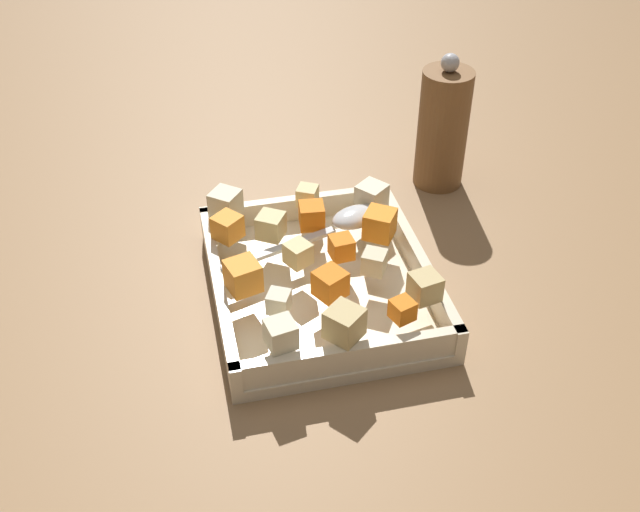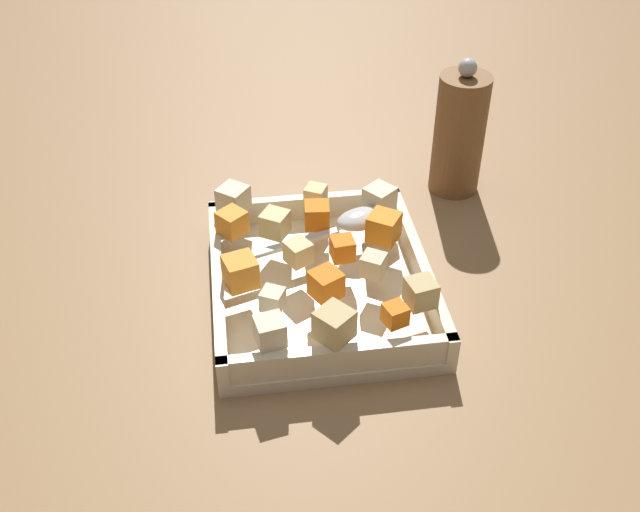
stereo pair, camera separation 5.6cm
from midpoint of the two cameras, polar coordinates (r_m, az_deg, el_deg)
The scene contains 21 objects.
ground_plane at distance 0.87m, azimuth -2.69°, elevation -3.16°, with size 4.00×4.00×0.00m, color #936D47.
baking_dish at distance 0.86m, azimuth -1.86°, elevation -2.25°, with size 0.28×0.24×0.05m.
carrot_chunk_far_left at distance 0.77m, azimuth 4.21°, elevation -4.16°, with size 0.02×0.02×0.02m, color orange.
carrot_chunk_heap_top at distance 0.79m, azimuth -1.25°, elevation -2.17°, with size 0.03×0.03×0.03m, color orange.
carrot_chunk_heap_side at distance 0.89m, azimuth -2.44°, elevation 3.05°, with size 0.03×0.03×0.03m, color orange.
carrot_chunk_mid_right at distance 0.87m, azimuth 2.73°, elevation 2.39°, with size 0.03×0.03×0.03m, color orange.
carrot_chunk_under_handle at distance 0.84m, azimuth -0.25°, elevation 0.62°, with size 0.03×0.03×0.03m, color orange.
carrot_chunk_corner_sw at distance 0.88m, azimuth -8.85°, elevation 2.14°, with size 0.03×0.03×0.03m, color orange.
carrot_chunk_near_spoon at distance 0.81m, azimuth -7.85°, elevation -1.56°, with size 0.03×0.03×0.03m, color orange.
potato_chunk_front_center at distance 0.84m, azimuth -3.59°, elevation 0.14°, with size 0.03×0.03×0.03m, color #E0CC89.
potato_chunk_mid_left at distance 0.74m, azimuth -0.31°, elevation -5.21°, with size 0.03×0.03×0.03m, color tan.
potato_chunk_center at distance 0.88m, azimuth -5.59°, elevation 2.26°, with size 0.03×0.03×0.03m, color #E0CC89.
potato_chunk_back_center at distance 0.92m, azimuth -8.93°, elevation 3.93°, with size 0.03×0.03×0.03m, color beige.
potato_chunk_corner_ne at distance 0.74m, azimuth -5.18°, elevation -5.97°, with size 0.03×0.03×0.03m, color beige.
potato_chunk_rim_edge at distance 0.93m, azimuth -2.69°, elevation 4.56°, with size 0.02×0.02×0.02m, color #E0CC89.
potato_chunk_near_right at distance 0.83m, azimuth 2.20°, elevation -0.50°, with size 0.02×0.02×0.02m, color beige.
potato_chunk_corner_nw at distance 0.92m, azimuth 2.21°, elevation 4.50°, with size 0.03×0.03×0.03m, color beige.
potato_chunk_near_left at distance 0.79m, azimuth 5.98°, elevation -2.39°, with size 0.03×0.03×0.03m, color tan.
parsnip_chunk_corner_se at distance 0.78m, azimuth -5.22°, elevation -3.54°, with size 0.02×0.02×0.02m, color beige.
serving_spoon at distance 0.89m, azimuth 0.20°, elevation 2.63°, with size 0.09×0.20×0.02m.
pepper_mill at distance 1.03m, azimuth 7.75°, elevation 9.57°, with size 0.07×0.07×0.19m.
Camera 1 is at (0.64, -0.13, 0.57)m, focal length 42.15 mm.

